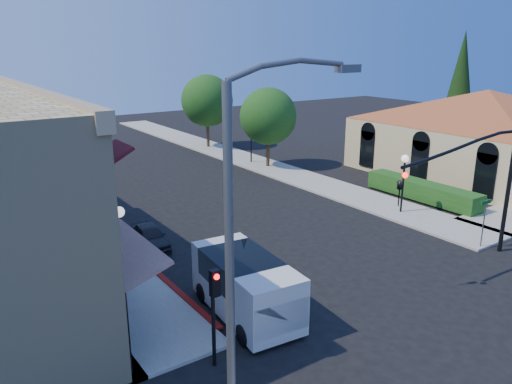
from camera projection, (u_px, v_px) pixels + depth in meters
ground at (418, 311)px, 18.83m from camera, size 120.00×120.00×0.00m
sidewalk_left at (26, 186)px, 35.43m from camera, size 3.50×50.00×0.12m
sidewalk_right at (235, 156)px, 44.92m from camera, size 3.50×50.00×0.12m
curb_red_strip at (161, 279)px, 21.42m from camera, size 0.25×10.00×0.06m
mission_building at (484, 124)px, 38.79m from camera, size 30.12×30.12×6.40m
hedge at (421, 200)px, 32.29m from camera, size 1.40×8.00×1.10m
conifer_far at (460, 82)px, 46.45m from camera, size 3.20×3.20×11.00m
street_tree_a at (268, 116)px, 39.82m from camera, size 4.56×4.56×6.48m
street_tree_b at (207, 101)px, 47.63m from camera, size 4.94×4.94×7.02m
signal_mast_arm at (485, 176)px, 22.03m from camera, size 8.01×0.39×6.00m
secondary_signal at (214, 300)px, 14.95m from camera, size 0.28×0.42×3.32m
cobra_streetlight at (243, 256)px, 10.79m from camera, size 3.60×0.25×9.31m
street_name_sign at (484, 216)px, 24.15m from camera, size 0.80×0.06×2.50m
lamppost_left_near at (120, 227)px, 19.77m from camera, size 0.44×0.44×3.57m
lamppost_left_far at (41, 161)px, 30.85m from camera, size 0.44×0.44×3.57m
lamppost_right_near at (404, 169)px, 28.99m from camera, size 0.44×0.44×3.57m
lamppost_right_far at (251, 131)px, 41.65m from camera, size 0.44×0.44×3.57m
white_van at (246, 284)px, 18.21m from camera, size 2.60×5.19×2.23m
parked_car_a at (150, 236)px, 24.65m from camera, size 1.70×3.48×1.14m
parked_car_b at (97, 200)px, 30.33m from camera, size 1.37×3.70×1.21m
parked_car_c at (83, 190)px, 32.64m from camera, size 1.91×3.86×1.08m
parked_car_d at (63, 174)px, 36.58m from camera, size 2.29×4.34×1.16m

